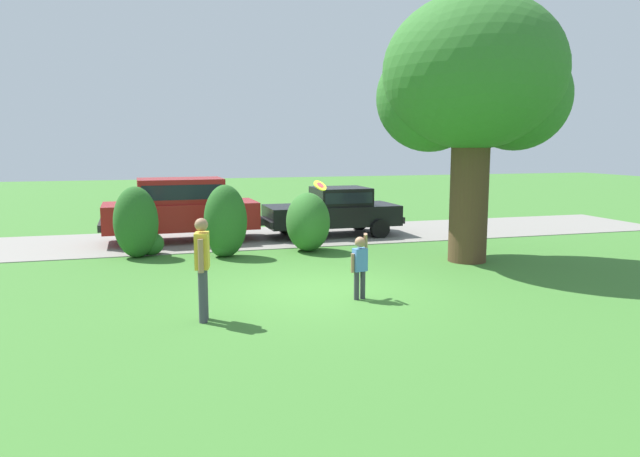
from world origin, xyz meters
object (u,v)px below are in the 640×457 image
Objects in this scene: child_thrower at (360,262)px; frisbee at (320,186)px; oak_tree_large at (472,84)px; parked_suv at (181,206)px; adult_onlooker at (202,263)px; parked_sedan at (334,210)px.

frisbee is at bearing 122.26° from child_thrower.
oak_tree_large is 20.11× the size of frisbee.
child_thrower is 1.74m from frisbee.
adult_onlooker is (-0.10, -8.40, -0.09)m from parked_suv.
parked_suv is 8.35m from child_thrower.
parked_sedan is 0.93× the size of parked_suv.
frisbee is 3.06m from adult_onlooker.
frisbee is 0.19× the size of adult_onlooker.
frisbee is (-0.54, 0.85, 1.41)m from child_thrower.
adult_onlooker is at bearing -90.70° from parked_suv.
frisbee reaches higher than parked_suv.
oak_tree_large is at bearing 36.29° from child_thrower.
parked_sedan is 2.54× the size of adult_onlooker.
parked_sedan is 9.57m from adult_onlooker.
parked_suv is 14.56× the size of frisbee.
oak_tree_large is at bearing 24.60° from frisbee.
oak_tree_large reaches higher than child_thrower.
oak_tree_large is 9.07m from parked_suv.
oak_tree_large is 6.27m from parked_sedan.
adult_onlooker is (-4.90, -8.22, 0.13)m from parked_sedan.
adult_onlooker is at bearing -153.36° from oak_tree_large.
child_thrower is 3.05m from adult_onlooker.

